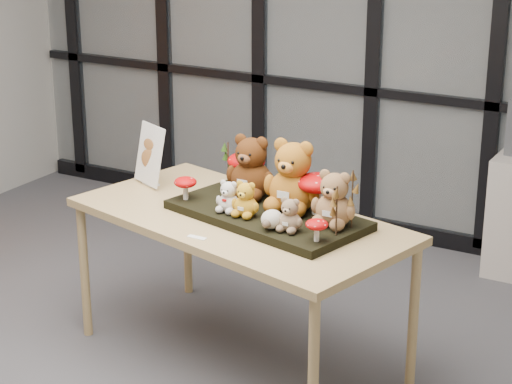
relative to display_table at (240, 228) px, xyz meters
The scene contains 23 objects.
floor 1.04m from the display_table, 145.72° to the right, with size 5.00×5.00×0.00m, color #4C4C51.
room_shell 1.16m from the display_table, 145.72° to the right, with size 5.00×5.00×5.00m.
glass_partition 2.25m from the display_table, 105.85° to the left, with size 4.90×0.06×2.78m.
display_table is the anchor object (origin of this frame).
diorama_tray 0.17m from the display_table, 12.72° to the left, with size 1.01×0.51×0.04m, color black.
bear_pooh_yellow 0.42m from the display_table, 24.50° to the left, with size 0.31×0.28×0.41m, color #A46118, non-canonical shape.
bear_brown_medium 0.35m from the display_table, 101.68° to the left, with size 0.28×0.25×0.37m, color #47220B, non-canonical shape.
bear_tan_back 0.58m from the display_table, ahead, with size 0.23×0.21×0.30m, color olive, non-canonical shape.
bear_small_yellow 0.24m from the display_table, 43.28° to the right, with size 0.15×0.14×0.20m, color gold, non-canonical shape.
bear_white_bow 0.21m from the display_table, 108.32° to the right, with size 0.14×0.13×0.18m, color silver, non-canonical shape.
bear_beige_small 0.45m from the display_table, 22.38° to the right, with size 0.14×0.13×0.18m, color #8B6F52, non-canonical shape.
plush_cream_hedgehog 0.36m from the display_table, 30.95° to the right, with size 0.08×0.07×0.10m, color beige, non-canonical shape.
mushroom_back_left 0.38m from the display_table, 113.08° to the left, with size 0.20×0.20×0.23m, color #A90507, non-canonical shape.
mushroom_back_right 0.45m from the display_table, 18.23° to the left, with size 0.21×0.21×0.23m, color #A90507, non-canonical shape.
mushroom_front_left 0.36m from the display_table, behind, with size 0.12×0.12×0.13m, color #A90507, non-canonical shape.
mushroom_front_right 0.60m from the display_table, 21.09° to the right, with size 0.11×0.11×0.12m, color #A90507, non-canonical shape.
sprig_green_far_left 0.41m from the display_table, 130.51° to the left, with size 0.05×0.05×0.25m, color #10330B, non-canonical shape.
sprig_green_mid_left 0.38m from the display_table, 110.42° to the left, with size 0.05×0.05×0.24m, color #10330B, non-canonical shape.
sprig_dry_far_right 0.66m from the display_table, ahead, with size 0.05×0.05×0.29m, color brown, non-canonical shape.
sprig_dry_mid_right 0.64m from the display_table, ahead, with size 0.05×0.05×0.25m, color brown, non-canonical shape.
sprig_green_centre 0.35m from the display_table, 65.69° to the left, with size 0.05×0.05×0.23m, color #10330B, non-canonical shape.
sign_holder 0.75m from the display_table, 164.53° to the left, with size 0.25×0.17×0.34m.
label_card 0.36m from the display_table, 94.96° to the right, with size 0.10×0.03×0.00m, color white.
Camera 1 is at (2.84, -3.43, 2.49)m, focal length 65.00 mm.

